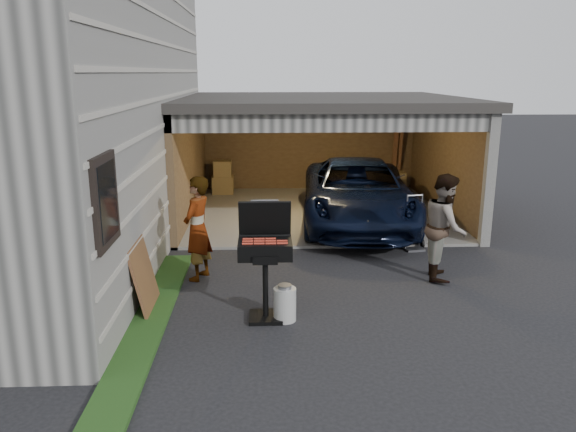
% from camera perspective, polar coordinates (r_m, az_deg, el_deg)
% --- Properties ---
extents(ground, '(80.00, 80.00, 0.00)m').
position_cam_1_polar(ground, '(8.11, 2.06, -10.91)').
color(ground, black).
rests_on(ground, ground).
extents(groundcover_strip, '(0.50, 8.00, 0.06)m').
position_cam_1_polar(groundcover_strip, '(7.37, -15.56, -13.96)').
color(groundcover_strip, '#193814').
rests_on(groundcover_strip, ground).
extents(garage, '(6.80, 6.30, 2.90)m').
position_cam_1_polar(garage, '(14.26, 3.08, 7.94)').
color(garage, '#605E59').
rests_on(garage, ground).
extents(minivan, '(2.84, 5.42, 1.46)m').
position_cam_1_polar(minivan, '(12.98, 7.09, 2.11)').
color(minivan, black).
rests_on(minivan, ground).
extents(woman, '(0.64, 0.77, 1.80)m').
position_cam_1_polar(woman, '(9.63, -9.18, -1.27)').
color(woman, '#AAC1D6').
rests_on(woman, ground).
extents(man, '(0.87, 1.02, 1.82)m').
position_cam_1_polar(man, '(9.93, 15.65, -1.05)').
color(man, '#4C2E1E').
rests_on(man, ground).
extents(bbq_grill, '(0.75, 0.66, 1.68)m').
position_cam_1_polar(bbq_grill, '(7.95, -2.34, -3.71)').
color(bbq_grill, black).
rests_on(bbq_grill, ground).
extents(propane_tank, '(0.43, 0.43, 0.49)m').
position_cam_1_polar(propane_tank, '(8.13, -0.33, -8.96)').
color(propane_tank, '#B9B9B4').
rests_on(propane_tank, ground).
extents(plywood_panel, '(0.27, 0.96, 1.05)m').
position_cam_1_polar(plywood_panel, '(8.63, -14.42, -5.99)').
color(plywood_panel, brown).
rests_on(plywood_panel, ground).
extents(hand_truck, '(0.49, 0.40, 1.13)m').
position_cam_1_polar(hand_truck, '(11.56, 12.64, -2.29)').
color(hand_truck, gray).
rests_on(hand_truck, ground).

